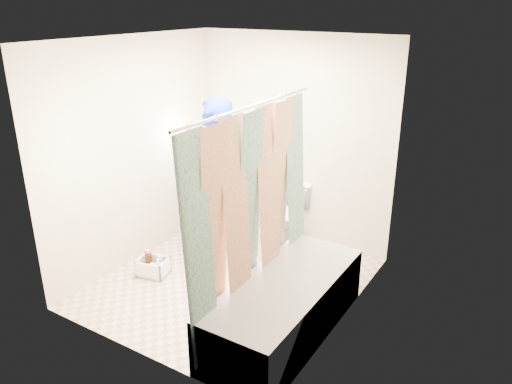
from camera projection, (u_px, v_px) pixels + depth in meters
The scene contains 14 objects.
floor at pixel (231, 282), 5.12m from camera, with size 2.60×2.60×0.00m, color tan.
ceiling at pixel (226, 39), 4.25m from camera, with size 2.40×2.60×0.02m, color silver.
wall_back at pixel (294, 141), 5.72m from camera, with size 2.40×0.02×2.40m, color #B7AD8D.
wall_front at pixel (128, 221), 3.66m from camera, with size 2.40×0.02×2.40m, color #B7AD8D.
wall_left at pixel (136, 153), 5.27m from camera, with size 0.02×2.60×2.40m, color #B7AD8D.
wall_right at pixel (349, 197), 4.10m from camera, with size 0.02×2.60×2.40m, color #B7AD8D.
bathtub at pixel (285, 305), 4.27m from camera, with size 0.70×1.75×0.50m.
curtain_rod at pixel (252, 106), 3.82m from camera, with size 0.02×0.02×1.90m, color silver.
shower_curtain at pixel (252, 217), 4.16m from camera, with size 0.06×1.75×1.80m, color white.
toilet at pixel (284, 215), 5.82m from camera, with size 0.41×0.71×0.73m, color silver.
tank_lid at pixel (279, 213), 5.71m from camera, with size 0.45×0.19×0.03m, color silver.
tank_internals at pixel (292, 181), 5.86m from camera, with size 0.18×0.06×0.24m.
plumber at pixel (214, 181), 5.34m from camera, with size 0.65×0.43×1.80m, color #1043A7.
cleaning_caddy at pixel (154, 268), 5.23m from camera, with size 0.35×0.31×0.23m.
Camera 1 is at (2.55, -3.64, 2.72)m, focal length 35.00 mm.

